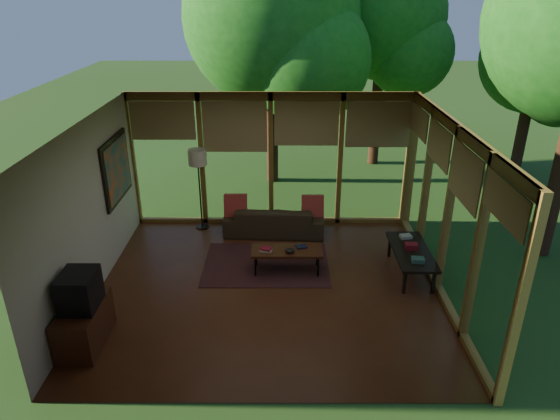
{
  "coord_description": "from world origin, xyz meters",
  "views": [
    {
      "loc": [
        0.2,
        -6.94,
        4.48
      ],
      "look_at": [
        0.18,
        0.7,
        1.07
      ],
      "focal_mm": 32.0,
      "sensor_mm": 36.0,
      "label": 1
    }
  ],
  "objects_px": {
    "floor_lamp": "(198,162)",
    "sofa": "(274,220)",
    "coffee_table": "(287,251)",
    "television": "(79,290)",
    "side_console": "(411,252)",
    "media_cabinet": "(85,325)"
  },
  "relations": [
    {
      "from": "sofa",
      "to": "television",
      "type": "distance_m",
      "value": 4.27
    },
    {
      "from": "sofa",
      "to": "television",
      "type": "height_order",
      "value": "television"
    },
    {
      "from": "coffee_table",
      "to": "television",
      "type": "bearing_deg",
      "value": -145.25
    },
    {
      "from": "media_cabinet",
      "to": "floor_lamp",
      "type": "bearing_deg",
      "value": 73.77
    },
    {
      "from": "sofa",
      "to": "side_console",
      "type": "xyz_separation_m",
      "value": [
        2.33,
        -1.56,
        0.12
      ]
    },
    {
      "from": "coffee_table",
      "to": "side_console",
      "type": "xyz_separation_m",
      "value": [
        2.1,
        -0.07,
        0.02
      ]
    },
    {
      "from": "television",
      "to": "floor_lamp",
      "type": "height_order",
      "value": "floor_lamp"
    },
    {
      "from": "side_console",
      "to": "sofa",
      "type": "bearing_deg",
      "value": 146.18
    },
    {
      "from": "side_console",
      "to": "coffee_table",
      "type": "bearing_deg",
      "value": 178.06
    },
    {
      "from": "television",
      "to": "side_console",
      "type": "relative_size",
      "value": 0.39
    },
    {
      "from": "television",
      "to": "side_console",
      "type": "xyz_separation_m",
      "value": [
        4.85,
        1.84,
        -0.44
      ]
    },
    {
      "from": "television",
      "to": "side_console",
      "type": "distance_m",
      "value": 5.2
    },
    {
      "from": "floor_lamp",
      "to": "sofa",
      "type": "bearing_deg",
      "value": -9.08
    },
    {
      "from": "floor_lamp",
      "to": "side_console",
      "type": "bearing_deg",
      "value": -25.28
    },
    {
      "from": "coffee_table",
      "to": "side_console",
      "type": "distance_m",
      "value": 2.1
    },
    {
      "from": "sofa",
      "to": "media_cabinet",
      "type": "relative_size",
      "value": 1.96
    },
    {
      "from": "media_cabinet",
      "to": "side_console",
      "type": "bearing_deg",
      "value": 20.66
    },
    {
      "from": "sofa",
      "to": "coffee_table",
      "type": "xyz_separation_m",
      "value": [
        0.23,
        -1.49,
        0.11
      ]
    },
    {
      "from": "media_cabinet",
      "to": "television",
      "type": "distance_m",
      "value": 0.55
    },
    {
      "from": "sofa",
      "to": "side_console",
      "type": "height_order",
      "value": "sofa"
    },
    {
      "from": "floor_lamp",
      "to": "side_console",
      "type": "height_order",
      "value": "floor_lamp"
    },
    {
      "from": "coffee_table",
      "to": "media_cabinet",
      "type": "bearing_deg",
      "value": -145.45
    }
  ]
}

